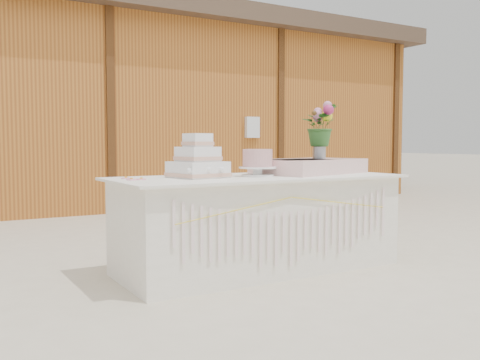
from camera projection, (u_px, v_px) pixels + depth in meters
name	position (u px, v px, depth m)	size (l,w,h in m)	color
ground	(258.00, 269.00, 4.42)	(80.00, 80.00, 0.00)	beige
barn	(76.00, 107.00, 9.44)	(12.60, 4.60, 3.30)	#AB6724
cake_table	(259.00, 223.00, 4.38)	(2.40, 1.00, 0.77)	white
wedding_cake	(198.00, 163.00, 4.16)	(0.44, 0.44, 0.34)	white
pink_cake_stand	(258.00, 161.00, 4.31)	(0.31, 0.31, 0.22)	white
satin_runner	(310.00, 166.00, 4.74)	(1.01, 0.58, 0.13)	#FFCDCD
flower_vase	(319.00, 150.00, 4.82)	(0.12, 0.12, 0.16)	#B2B3B7
bouquet	(319.00, 120.00, 4.80)	(0.34, 0.29, 0.38)	#306428
loose_flowers	(128.00, 178.00, 3.96)	(0.15, 0.36, 0.02)	pink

